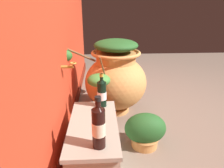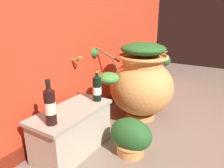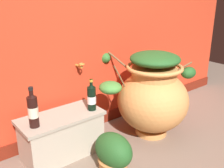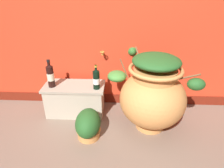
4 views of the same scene
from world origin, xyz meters
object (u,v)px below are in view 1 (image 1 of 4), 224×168
Objects in this scene: terracotta_urn at (115,77)px; wine_bottle_left at (102,92)px; wine_bottle_middle at (99,125)px; potted_shrub at (145,131)px.

terracotta_urn is 3.59× the size of wine_bottle_left.
wine_bottle_middle is (-0.53, 0.02, 0.02)m from wine_bottle_left.
terracotta_urn is 0.75m from potted_shrub.
potted_shrub is at bearing -39.95° from wine_bottle_middle.
wine_bottle_left reaches higher than potted_shrub.
wine_bottle_left is at bearing 165.72° from terracotta_urn.
terracotta_urn is 2.82× the size of potted_shrub.
wine_bottle_middle is 0.91× the size of potted_shrub.
terracotta_urn reaches higher than wine_bottle_left.
potted_shrub is (-0.05, -0.38, -0.36)m from wine_bottle_left.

